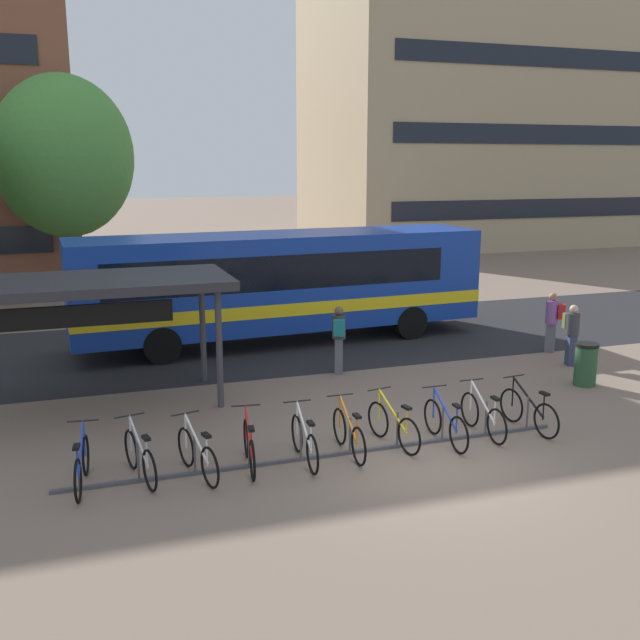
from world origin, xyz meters
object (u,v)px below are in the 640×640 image
(parked_bicycle_white_2, at_px, (198,455))
(parked_bicycle_black_9, at_px, (528,412))
(parked_bicycle_yellow_6, at_px, (393,426))
(commuter_red_pack_1, at_px, (553,318))
(trash_bin, at_px, (586,364))
(parked_bicycle_silver_1, at_px, (140,458))
(parked_bicycle_red_3, at_px, (249,447))
(transit_shelter, at_px, (82,288))
(parked_bicycle_white_4, at_px, (304,442))
(commuter_teal_pack_0, at_px, (339,335))
(city_bus, at_px, (283,282))
(parked_bicycle_orange_5, at_px, (349,434))
(commuter_olive_pack_2, at_px, (572,330))
(parked_bicycle_blue_0, at_px, (82,466))
(street_tree_1, at_px, (64,157))
(parked_bicycle_blue_7, at_px, (445,424))
(parked_bicycle_white_8, at_px, (483,416))

(parked_bicycle_white_2, xyz_separation_m, parked_bicycle_black_9, (6.59, 0.09, 0.00))
(parked_bicycle_yellow_6, bearing_deg, commuter_red_pack_1, -65.78)
(parked_bicycle_white_2, distance_m, trash_bin, 9.85)
(parked_bicycle_silver_1, bearing_deg, trash_bin, -91.86)
(parked_bicycle_red_3, bearing_deg, transit_shelter, 38.13)
(parked_bicycle_white_4, xyz_separation_m, commuter_teal_pack_0, (2.43, 4.93, 0.62))
(city_bus, xyz_separation_m, commuter_teal_pack_0, (0.39, -3.74, -0.77))
(parked_bicycle_orange_5, bearing_deg, trash_bin, -72.03)
(parked_bicycle_silver_1, distance_m, parked_bicycle_white_2, 0.95)
(parked_bicycle_black_9, xyz_separation_m, commuter_teal_pack_0, (-2.26, 4.83, 0.62))
(parked_bicycle_white_4, xyz_separation_m, transit_shelter, (-3.57, 4.36, 2.24))
(parked_bicycle_silver_1, xyz_separation_m, parked_bicycle_black_9, (7.52, -0.10, 0.00))
(parked_bicycle_white_2, height_order, commuter_olive_pack_2, commuter_olive_pack_2)
(parked_bicycle_blue_0, height_order, parked_bicycle_orange_5, same)
(city_bus, relative_size, parked_bicycle_orange_5, 7.04)
(parked_bicycle_white_4, bearing_deg, street_tree_1, 13.95)
(street_tree_1, bearing_deg, city_bus, -57.25)
(city_bus, distance_m, parked_bicycle_silver_1, 9.87)
(parked_bicycle_black_9, height_order, commuter_red_pack_1, commuter_red_pack_1)
(parked_bicycle_blue_7, bearing_deg, parked_bicycle_white_2, 89.52)
(parked_bicycle_white_2, bearing_deg, transit_shelter, 7.09)
(parked_bicycle_blue_0, bearing_deg, commuter_red_pack_1, -61.63)
(parked_bicycle_silver_1, relative_size, parked_bicycle_yellow_6, 0.99)
(parked_bicycle_silver_1, height_order, parked_bicycle_black_9, same)
(parked_bicycle_white_2, relative_size, commuter_olive_pack_2, 1.04)
(parked_bicycle_blue_7, height_order, parked_bicycle_white_8, same)
(commuter_olive_pack_2, bearing_deg, parked_bicycle_red_3, -55.21)
(parked_bicycle_blue_0, xyz_separation_m, parked_bicycle_white_2, (1.86, -0.16, 0.00))
(city_bus, relative_size, parked_bicycle_black_9, 7.07)
(transit_shelter, bearing_deg, street_tree_1, 90.80)
(parked_bicycle_blue_0, distance_m, parked_bicycle_white_4, 3.76)
(trash_bin, bearing_deg, street_tree_1, 126.45)
(parked_bicycle_yellow_6, bearing_deg, parked_bicycle_white_8, -102.25)
(parked_bicycle_yellow_6, bearing_deg, commuter_olive_pack_2, -72.21)
(parked_bicycle_silver_1, distance_m, parked_bicycle_orange_5, 3.70)
(parked_bicycle_black_9, bearing_deg, parked_bicycle_orange_5, 83.51)
(parked_bicycle_blue_0, xyz_separation_m, parked_bicycle_silver_1, (0.93, 0.03, 0.00))
(parked_bicycle_white_4, height_order, parked_bicycle_black_9, same)
(commuter_red_pack_1, height_order, trash_bin, commuter_red_pack_1)
(trash_bin, xyz_separation_m, street_tree_1, (-11.62, 15.73, 4.90))
(parked_bicycle_white_8, bearing_deg, parked_bicycle_orange_5, 91.81)
(parked_bicycle_red_3, bearing_deg, parked_bicycle_yellow_6, -80.08)
(parked_bicycle_orange_5, relative_size, parked_bicycle_blue_7, 1.00)
(parked_bicycle_red_3, distance_m, parked_bicycle_orange_5, 1.86)
(parked_bicycle_white_2, xyz_separation_m, parked_bicycle_orange_5, (2.76, 0.08, 0.00))
(parked_bicycle_red_3, distance_m, commuter_olive_pack_2, 10.19)
(parked_bicycle_white_8, height_order, street_tree_1, street_tree_1)
(parked_bicycle_blue_7, xyz_separation_m, trash_bin, (4.91, 2.20, 0.13))
(commuter_teal_pack_0, relative_size, trash_bin, 1.68)
(commuter_teal_pack_0, height_order, commuter_red_pack_1, commuter_teal_pack_0)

